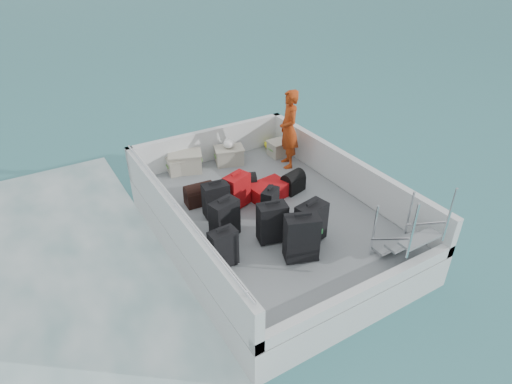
{
  "coord_description": "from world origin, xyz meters",
  "views": [
    {
      "loc": [
        -3.49,
        -5.34,
        4.96
      ],
      "look_at": [
        -0.18,
        0.18,
        1.0
      ],
      "focal_mm": 30.0,
      "sensor_mm": 36.0,
      "label": 1
    }
  ],
  "objects_px": {
    "suitcase_8": "(268,190)",
    "suitcase_3": "(301,238)",
    "crate_0": "(181,165)",
    "crate_3": "(281,148)",
    "crate_2": "(229,156)",
    "suitcase_5": "(237,191)",
    "passenger": "(289,129)",
    "suitcase_2": "(216,200)",
    "suitcase_7": "(270,202)",
    "crate_1": "(185,163)",
    "suitcase_4": "(272,223)",
    "suitcase_0": "(223,249)",
    "suitcase_6": "(311,223)",
    "suitcase_1": "(225,220)"
  },
  "relations": [
    {
      "from": "suitcase_8",
      "to": "crate_2",
      "type": "relative_size",
      "value": 1.26
    },
    {
      "from": "suitcase_1",
      "to": "suitcase_5",
      "type": "distance_m",
      "value": 0.93
    },
    {
      "from": "suitcase_6",
      "to": "suitcase_5",
      "type": "bearing_deg",
      "value": 98.24
    },
    {
      "from": "crate_0",
      "to": "suitcase_6",
      "type": "bearing_deg",
      "value": -74.45
    },
    {
      "from": "suitcase_8",
      "to": "crate_1",
      "type": "distance_m",
      "value": 1.99
    },
    {
      "from": "suitcase_7",
      "to": "crate_1",
      "type": "height_order",
      "value": "suitcase_7"
    },
    {
      "from": "suitcase_0",
      "to": "suitcase_8",
      "type": "xyz_separation_m",
      "value": [
        1.61,
        1.3,
        -0.17
      ]
    },
    {
      "from": "suitcase_4",
      "to": "suitcase_7",
      "type": "bearing_deg",
      "value": 73.5
    },
    {
      "from": "suitcase_7",
      "to": "suitcase_8",
      "type": "distance_m",
      "value": 0.6
    },
    {
      "from": "crate_2",
      "to": "suitcase_0",
      "type": "bearing_deg",
      "value": -119.35
    },
    {
      "from": "suitcase_5",
      "to": "suitcase_8",
      "type": "height_order",
      "value": "suitcase_5"
    },
    {
      "from": "suitcase_7",
      "to": "passenger",
      "type": "bearing_deg",
      "value": 12.66
    },
    {
      "from": "suitcase_5",
      "to": "passenger",
      "type": "height_order",
      "value": "passenger"
    },
    {
      "from": "suitcase_2",
      "to": "crate_0",
      "type": "xyz_separation_m",
      "value": [
        0.08,
        1.81,
        -0.16
      ]
    },
    {
      "from": "suitcase_0",
      "to": "suitcase_7",
      "type": "height_order",
      "value": "suitcase_0"
    },
    {
      "from": "suitcase_2",
      "to": "suitcase_7",
      "type": "distance_m",
      "value": 0.95
    },
    {
      "from": "suitcase_8",
      "to": "suitcase_3",
      "type": "bearing_deg",
      "value": 156.5
    },
    {
      "from": "suitcase_2",
      "to": "crate_0",
      "type": "bearing_deg",
      "value": 93.7
    },
    {
      "from": "suitcase_4",
      "to": "crate_3",
      "type": "bearing_deg",
      "value": 67.17
    },
    {
      "from": "passenger",
      "to": "suitcase_2",
      "type": "bearing_deg",
      "value": -47.65
    },
    {
      "from": "suitcase_5",
      "to": "suitcase_8",
      "type": "xyz_separation_m",
      "value": [
        0.66,
        -0.02,
        -0.18
      ]
    },
    {
      "from": "suitcase_1",
      "to": "suitcase_2",
      "type": "height_order",
      "value": "suitcase_1"
    },
    {
      "from": "suitcase_2",
      "to": "suitcase_6",
      "type": "distance_m",
      "value": 1.73
    },
    {
      "from": "crate_1",
      "to": "suitcase_4",
      "type": "bearing_deg",
      "value": -84.71
    },
    {
      "from": "suitcase_4",
      "to": "crate_0",
      "type": "height_order",
      "value": "suitcase_4"
    },
    {
      "from": "suitcase_0",
      "to": "crate_3",
      "type": "xyz_separation_m",
      "value": [
        2.81,
        2.67,
        -0.16
      ]
    },
    {
      "from": "suitcase_0",
      "to": "passenger",
      "type": "xyz_separation_m",
      "value": [
        2.66,
        2.18,
        0.51
      ]
    },
    {
      "from": "suitcase_6",
      "to": "crate_2",
      "type": "bearing_deg",
      "value": 76.29
    },
    {
      "from": "crate_0",
      "to": "crate_3",
      "type": "xyz_separation_m",
      "value": [
        2.24,
        -0.39,
        -0.0
      ]
    },
    {
      "from": "suitcase_3",
      "to": "crate_0",
      "type": "xyz_separation_m",
      "value": [
        -0.51,
        3.52,
        -0.23
      ]
    },
    {
      "from": "suitcase_1",
      "to": "suitcase_8",
      "type": "distance_m",
      "value": 1.45
    },
    {
      "from": "crate_1",
      "to": "crate_0",
      "type": "bearing_deg",
      "value": 180.0
    },
    {
      "from": "crate_1",
      "to": "suitcase_5",
      "type": "bearing_deg",
      "value": -81.11
    },
    {
      "from": "suitcase_1",
      "to": "crate_3",
      "type": "height_order",
      "value": "suitcase_1"
    },
    {
      "from": "suitcase_7",
      "to": "crate_3",
      "type": "xyz_separation_m",
      "value": [
        1.49,
        1.88,
        -0.1
      ]
    },
    {
      "from": "suitcase_8",
      "to": "crate_2",
      "type": "bearing_deg",
      "value": -7.36
    },
    {
      "from": "suitcase_0",
      "to": "suitcase_2",
      "type": "bearing_deg",
      "value": 65.43
    },
    {
      "from": "crate_3",
      "to": "suitcase_2",
      "type": "bearing_deg",
      "value": -148.41
    },
    {
      "from": "suitcase_0",
      "to": "suitcase_8",
      "type": "height_order",
      "value": "suitcase_0"
    },
    {
      "from": "suitcase_4",
      "to": "crate_1",
      "type": "relative_size",
      "value": 1.05
    },
    {
      "from": "suitcase_1",
      "to": "crate_3",
      "type": "bearing_deg",
      "value": 26.31
    },
    {
      "from": "suitcase_4",
      "to": "suitcase_5",
      "type": "height_order",
      "value": "suitcase_4"
    },
    {
      "from": "suitcase_8",
      "to": "crate_0",
      "type": "xyz_separation_m",
      "value": [
        -1.04,
        1.76,
        0.02
      ]
    },
    {
      "from": "suitcase_3",
      "to": "passenger",
      "type": "height_order",
      "value": "passenger"
    },
    {
      "from": "passenger",
      "to": "suitcase_5",
      "type": "bearing_deg",
      "value": -44.33
    },
    {
      "from": "suitcase_0",
      "to": "suitcase_8",
      "type": "relative_size",
      "value": 0.88
    },
    {
      "from": "suitcase_0",
      "to": "passenger",
      "type": "height_order",
      "value": "passenger"
    },
    {
      "from": "suitcase_0",
      "to": "suitcase_5",
      "type": "bearing_deg",
      "value": 51.39
    },
    {
      "from": "suitcase_3",
      "to": "passenger",
      "type": "xyz_separation_m",
      "value": [
        1.58,
        2.64,
        0.44
      ]
    },
    {
      "from": "suitcase_2",
      "to": "crate_0",
      "type": "relative_size",
      "value": 1.22
    }
  ]
}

